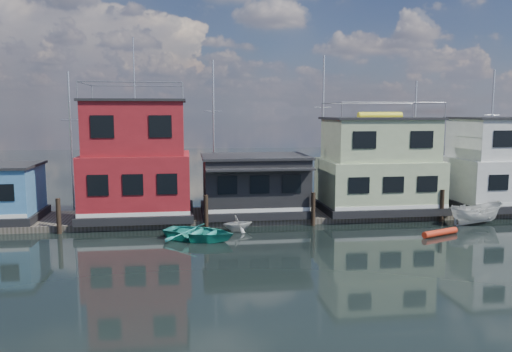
{
  "coord_description": "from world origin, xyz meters",
  "views": [
    {
      "loc": [
        -5.12,
        -22.12,
        7.46
      ],
      "look_at": [
        -0.4,
        12.0,
        3.0
      ],
      "focal_mm": 35.0,
      "sensor_mm": 36.0,
      "label": 1
    }
  ],
  "objects": [
    {
      "name": "ground",
      "position": [
        0.0,
        0.0,
        0.0
      ],
      "size": [
        160.0,
        160.0,
        0.0
      ],
      "primitive_type": "plane",
      "color": "black",
      "rests_on": "ground"
    },
    {
      "name": "dock",
      "position": [
        0.0,
        12.0,
        0.2
      ],
      "size": [
        48.0,
        5.0,
        0.4
      ],
      "primitive_type": "cube",
      "color": "#595147",
      "rests_on": "ground"
    },
    {
      "name": "houseboat_red",
      "position": [
        -8.5,
        12.0,
        4.1
      ],
      "size": [
        7.4,
        5.9,
        11.86
      ],
      "color": "black",
      "rests_on": "dock"
    },
    {
      "name": "houseboat_dark",
      "position": [
        -0.5,
        11.98,
        2.42
      ],
      "size": [
        7.4,
        6.1,
        4.06
      ],
      "color": "black",
      "rests_on": "dock"
    },
    {
      "name": "houseboat_green",
      "position": [
        8.5,
        12.0,
        3.55
      ],
      "size": [
        8.4,
        5.9,
        7.03
      ],
      "color": "black",
      "rests_on": "dock"
    },
    {
      "name": "houseboat_white",
      "position": [
        18.5,
        12.0,
        3.54
      ],
      "size": [
        8.4,
        5.9,
        6.66
      ],
      "color": "black",
      "rests_on": "dock"
    },
    {
      "name": "pilings",
      "position": [
        -0.33,
        9.2,
        1.1
      ],
      "size": [
        42.28,
        0.28,
        2.2
      ],
      "color": "#2D2116",
      "rests_on": "ground"
    },
    {
      "name": "background_masts",
      "position": [
        4.76,
        18.0,
        5.55
      ],
      "size": [
        36.4,
        0.16,
        12.0
      ],
      "color": "silver",
      "rests_on": "ground"
    },
    {
      "name": "dinghy_teal",
      "position": [
        -4.5,
        6.5,
        0.44
      ],
      "size": [
        5.22,
        4.71,
        0.89
      ],
      "primitive_type": "imported",
      "rotation": [
        0.0,
        0.0,
        1.09
      ],
      "color": "teal",
      "rests_on": "ground"
    },
    {
      "name": "red_kayak",
      "position": [
        9.94,
        5.5,
        0.2
      ],
      "size": [
        2.67,
        1.4,
        0.4
      ],
      "primitive_type": "cylinder",
      "rotation": [
        0.0,
        1.57,
        0.39
      ],
      "color": "#B52813",
      "rests_on": "ground"
    },
    {
      "name": "dinghy_white",
      "position": [
        -2.07,
        8.4,
        0.51
      ],
      "size": [
        2.23,
        2.03,
        1.02
      ],
      "primitive_type": "imported",
      "rotation": [
        0.0,
        0.0,
        1.77
      ],
      "color": "beige",
      "rests_on": "ground"
    },
    {
      "name": "motorboat",
      "position": [
        13.82,
        8.05,
        0.75
      ],
      "size": [
        4.07,
        1.97,
        1.51
      ],
      "primitive_type": "imported",
      "rotation": [
        0.0,
        0.0,
        1.7
      ],
      "color": "silver",
      "rests_on": "ground"
    }
  ]
}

